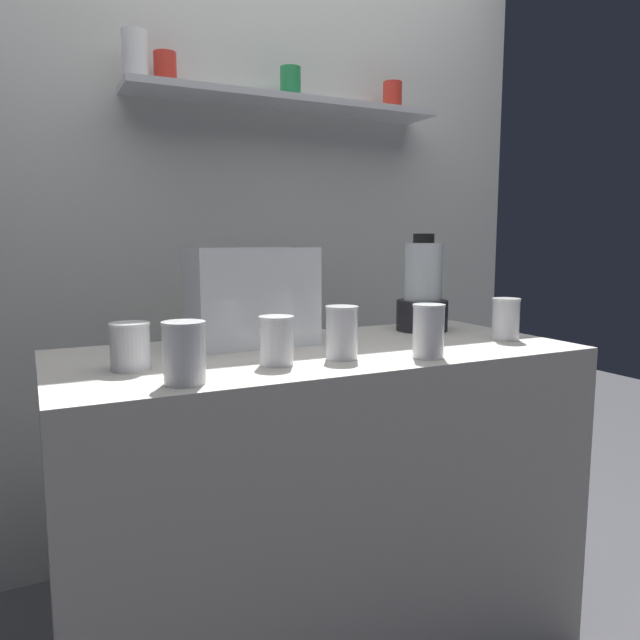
{
  "coord_description": "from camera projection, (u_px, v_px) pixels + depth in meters",
  "views": [
    {
      "loc": [
        -0.7,
        -1.44,
        1.19
      ],
      "look_at": [
        0.0,
        0.0,
        0.98
      ],
      "focal_mm": 33.42,
      "sensor_mm": 36.0,
      "label": 1
    }
  ],
  "objects": [
    {
      "name": "counter",
      "position": [
        320.0,
        505.0,
        1.68
      ],
      "size": [
        1.4,
        0.64,
        0.9
      ],
      "primitive_type": "cube",
      "color": "beige",
      "rests_on": "ground_plane"
    },
    {
      "name": "back_wall_unit",
      "position": [
        232.0,
        222.0,
        2.26
      ],
      "size": [
        2.6,
        0.24,
        2.5
      ],
      "color": "silver",
      "rests_on": "ground_plane"
    },
    {
      "name": "carrot_display_bin",
      "position": [
        251.0,
        313.0,
        1.69
      ],
      "size": [
        0.35,
        0.21,
        0.28
      ],
      "color": "white",
      "rests_on": "counter"
    },
    {
      "name": "blender_pitcher",
      "position": [
        422.0,
        292.0,
        1.95
      ],
      "size": [
        0.17,
        0.17,
        0.32
      ],
      "color": "black",
      "rests_on": "counter"
    },
    {
      "name": "juice_cup_orange_far_left",
      "position": [
        130.0,
        349.0,
        1.36
      ],
      "size": [
        0.09,
        0.09,
        0.11
      ],
      "color": "white",
      "rests_on": "counter"
    },
    {
      "name": "juice_cup_beet_left",
      "position": [
        184.0,
        356.0,
        1.22
      ],
      "size": [
        0.09,
        0.09,
        0.13
      ],
      "color": "white",
      "rests_on": "counter"
    },
    {
      "name": "juice_cup_pomegranate_middle",
      "position": [
        277.0,
        344.0,
        1.41
      ],
      "size": [
        0.08,
        0.08,
        0.12
      ],
      "color": "white",
      "rests_on": "counter"
    },
    {
      "name": "juice_cup_carrot_right",
      "position": [
        342.0,
        336.0,
        1.48
      ],
      "size": [
        0.08,
        0.08,
        0.13
      ],
      "color": "white",
      "rests_on": "counter"
    },
    {
      "name": "juice_cup_carrot_far_right",
      "position": [
        428.0,
        334.0,
        1.5
      ],
      "size": [
        0.08,
        0.08,
        0.14
      ],
      "color": "white",
      "rests_on": "counter"
    },
    {
      "name": "juice_cup_orange_rightmost",
      "position": [
        506.0,
        321.0,
        1.77
      ],
      "size": [
        0.08,
        0.08,
        0.12
      ],
      "color": "white",
      "rests_on": "counter"
    }
  ]
}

